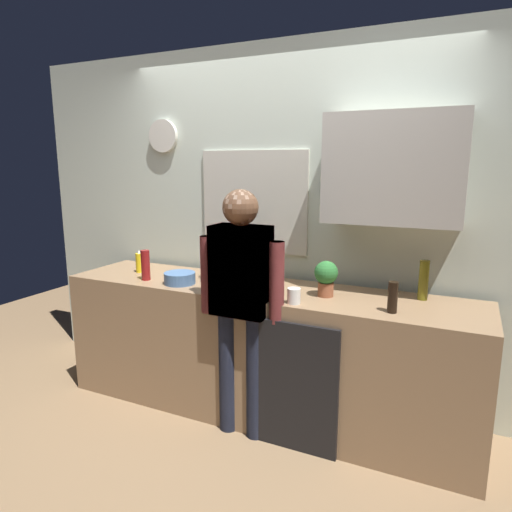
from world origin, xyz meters
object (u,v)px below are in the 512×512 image
at_px(mixing_bowl, 180,278).
at_px(potted_plant, 326,276).
at_px(bottle_olive_oil, 424,280).
at_px(bottle_dark_sauce, 393,297).
at_px(bottle_clear_soda, 243,270).
at_px(bottle_green_wine, 265,269).
at_px(person_guest, 241,294).
at_px(bottle_amber_beer, 271,266).
at_px(coffee_maker, 221,260).
at_px(bottle_red_vinegar, 146,265).
at_px(dish_soap, 139,262).
at_px(cup_white_mug, 294,296).
at_px(person_at_sink, 241,294).

xyz_separation_m(mixing_bowl, potted_plant, (1.02, 0.14, 0.09)).
bearing_deg(mixing_bowl, bottle_olive_oil, 11.45).
xyz_separation_m(bottle_dark_sauce, bottle_clear_soda, (-0.97, 0.04, 0.05)).
bearing_deg(bottle_olive_oil, bottle_green_wine, -166.71).
bearing_deg(person_guest, bottle_amber_beer, -109.78).
bearing_deg(coffee_maker, bottle_red_vinegar, -153.21).
xyz_separation_m(bottle_green_wine, dish_soap, (-1.10, 0.06, -0.07)).
bearing_deg(bottle_olive_oil, dish_soap, -175.31).
bearing_deg(person_guest, cup_white_mug, 170.23).
height_order(cup_white_mug, dish_soap, dish_soap).
bearing_deg(potted_plant, bottle_amber_beer, 158.47).
relative_size(mixing_bowl, person_at_sink, 0.14).
bearing_deg(coffee_maker, bottle_dark_sauce, -11.16).
height_order(bottle_olive_oil, bottle_red_vinegar, bottle_olive_oil).
bearing_deg(mixing_bowl, bottle_red_vinegar, -176.70).
distance_m(bottle_dark_sauce, bottle_amber_beer, 0.96).
bearing_deg(potted_plant, bottle_green_wine, -173.44).
relative_size(bottle_dark_sauce, dish_soap, 1.00).
height_order(bottle_dark_sauce, mixing_bowl, bottle_dark_sauce).
xyz_separation_m(bottle_red_vinegar, cup_white_mug, (1.18, -0.08, -0.06)).
xyz_separation_m(bottle_green_wine, cup_white_mug, (0.27, -0.19, -0.10)).
xyz_separation_m(coffee_maker, bottle_amber_beer, (0.35, 0.09, -0.03)).
xyz_separation_m(bottle_olive_oil, person_guest, (-1.03, -0.48, -0.09)).
xyz_separation_m(bottle_olive_oil, cup_white_mug, (-0.70, -0.42, -0.08)).
xyz_separation_m(bottle_dark_sauce, person_at_sink, (-0.89, -0.14, -0.06)).
distance_m(coffee_maker, person_guest, 0.54).
height_order(coffee_maker, dish_soap, coffee_maker).
height_order(bottle_green_wine, person_guest, person_guest).
height_order(person_at_sink, person_guest, same).
bearing_deg(potted_plant, bottle_dark_sauce, -19.55).
xyz_separation_m(dish_soap, person_guest, (1.04, -0.31, -0.05)).
xyz_separation_m(bottle_dark_sauce, potted_plant, (-0.44, 0.16, 0.04)).
bearing_deg(bottle_green_wine, potted_plant, 6.56).
bearing_deg(bottle_dark_sauce, bottle_clear_soda, 177.73).
bearing_deg(bottle_dark_sauce, bottle_green_wine, 172.60).
height_order(bottle_olive_oil, dish_soap, bottle_olive_oil).
bearing_deg(bottle_dark_sauce, dish_soap, 175.03).
bearing_deg(bottle_clear_soda, bottle_red_vinegar, -177.13).
bearing_deg(bottle_red_vinegar, bottle_dark_sauce, 0.01).
distance_m(bottle_dark_sauce, potted_plant, 0.47).
height_order(cup_white_mug, person_guest, person_guest).
xyz_separation_m(bottle_olive_oil, dish_soap, (-2.07, -0.17, -0.05)).
height_order(bottle_clear_soda, potted_plant, bottle_clear_soda).
bearing_deg(dish_soap, bottle_amber_beer, 9.19).
bearing_deg(person_at_sink, bottle_amber_beer, 81.82).
bearing_deg(bottle_amber_beer, dish_soap, -170.81).
height_order(bottle_olive_oil, mixing_bowl, bottle_olive_oil).
distance_m(coffee_maker, potted_plant, 0.82).
bearing_deg(person_guest, bottle_olive_oil, -175.32).
bearing_deg(cup_white_mug, bottle_olive_oil, 30.81).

